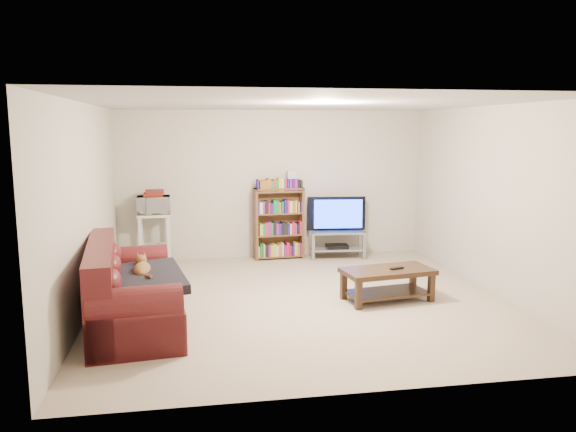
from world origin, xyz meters
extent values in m
plane|color=#C7B094|center=(0.00, 0.00, 0.00)|extent=(5.00, 5.00, 0.00)
plane|color=white|center=(0.00, 0.00, 2.40)|extent=(5.00, 5.00, 0.00)
plane|color=beige|center=(0.00, 2.50, 1.20)|extent=(5.00, 0.00, 5.00)
plane|color=beige|center=(0.00, -2.50, 1.20)|extent=(5.00, 0.00, 5.00)
plane|color=beige|center=(-2.50, 0.00, 1.20)|extent=(0.00, 5.00, 5.00)
plane|color=beige|center=(2.50, 0.00, 1.20)|extent=(0.00, 5.00, 5.00)
cube|color=#501416|center=(-1.95, -0.53, 0.20)|extent=(1.15, 2.20, 0.40)
cube|color=#501416|center=(-2.28, -0.56, 0.46)|extent=(0.51, 2.12, 0.88)
cube|color=#501416|center=(-1.84, -1.45, 0.26)|extent=(0.89, 0.34, 0.52)
cube|color=#501416|center=(-2.06, 0.40, 0.26)|extent=(0.89, 0.34, 0.52)
cube|color=black|center=(-1.84, -0.66, 0.53)|extent=(1.01, 1.20, 0.18)
cube|color=#342012|center=(1.05, -0.18, 0.37)|extent=(1.17, 0.71, 0.06)
cube|color=#342012|center=(1.05, -0.18, 0.10)|extent=(1.05, 0.64, 0.03)
cube|color=#342012|center=(0.59, -0.46, 0.17)|extent=(0.08, 0.08, 0.34)
cube|color=#342012|center=(1.56, -0.32, 0.17)|extent=(0.08, 0.08, 0.34)
cube|color=#342012|center=(0.53, -0.04, 0.17)|extent=(0.08, 0.08, 0.34)
cube|color=#342012|center=(1.50, 0.11, 0.17)|extent=(0.08, 0.08, 0.34)
cube|color=black|center=(1.15, -0.21, 0.41)|extent=(0.19, 0.10, 0.02)
cube|color=#999EA3|center=(1.02, 2.18, 0.43)|extent=(0.92, 0.47, 0.03)
cube|color=#999EA3|center=(1.02, 2.18, 0.15)|extent=(0.88, 0.45, 0.02)
cube|color=gray|center=(0.59, 2.04, 0.22)|extent=(0.05, 0.05, 0.45)
cube|color=gray|center=(1.42, 1.98, 0.22)|extent=(0.05, 0.05, 0.45)
cube|color=gray|center=(0.62, 2.39, 0.22)|extent=(0.05, 0.05, 0.45)
cube|color=gray|center=(1.45, 2.32, 0.22)|extent=(0.05, 0.05, 0.45)
imported|color=black|center=(1.02, 2.18, 0.72)|extent=(0.97, 0.20, 0.55)
cube|color=black|center=(1.02, 2.18, 0.19)|extent=(0.38, 0.28, 0.06)
cube|color=brown|center=(-0.31, 2.27, 0.58)|extent=(0.06, 0.25, 1.16)
cube|color=brown|center=(0.45, 2.33, 0.58)|extent=(0.06, 0.25, 1.16)
cube|color=brown|center=(0.07, 2.30, 1.15)|extent=(0.82, 0.30, 0.03)
cube|color=maroon|center=(-0.11, 2.29, 1.20)|extent=(0.24, 0.19, 0.06)
cube|color=silver|center=(-1.89, 2.20, 0.78)|extent=(0.52, 0.38, 0.04)
cube|color=silver|center=(-1.89, 2.20, 0.30)|extent=(0.46, 0.34, 0.03)
cube|color=silver|center=(-2.10, 2.05, 0.38)|extent=(0.05, 0.05, 0.76)
cube|color=silver|center=(-1.68, 2.06, 0.38)|extent=(0.05, 0.05, 0.76)
cube|color=silver|center=(-2.11, 2.34, 0.38)|extent=(0.05, 0.05, 0.76)
cube|color=silver|center=(-1.69, 2.35, 0.38)|extent=(0.05, 0.05, 0.76)
imported|color=silver|center=(-1.89, 2.20, 0.94)|extent=(0.51, 0.35, 0.27)
cube|color=maroon|center=(-1.89, 2.20, 1.10)|extent=(0.30, 0.27, 0.05)
camera|label=1|loc=(-1.29, -6.59, 2.11)|focal=35.00mm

